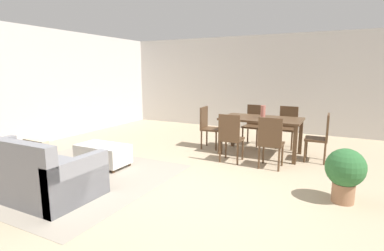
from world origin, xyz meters
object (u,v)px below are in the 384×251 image
at_px(dining_chair_near_left, 230,135).
at_px(vase_centerpiece, 263,112).
at_px(couch, 24,173).
at_px(potted_plant, 345,171).
at_px(dining_table, 261,122).
at_px(ottoman_table, 103,154).
at_px(dining_chair_head_west, 208,125).
at_px(dining_chair_far_right, 287,125).
at_px(dining_chair_far_left, 254,122).
at_px(dining_chair_near_right, 271,140).
at_px(dining_chair_head_east, 321,135).

bearing_deg(dining_chair_near_left, vase_centerpiece, 64.79).
xyz_separation_m(couch, potted_plant, (4.02, 1.67, 0.14)).
bearing_deg(dining_table, ottoman_table, -138.21).
xyz_separation_m(dining_table, dining_chair_head_west, (-1.18, -0.01, -0.14)).
relative_size(couch, vase_centerpiece, 8.49).
distance_m(dining_chair_far_right, vase_centerpiece, 0.98).
xyz_separation_m(couch, dining_chair_far_right, (2.86, 4.29, 0.23)).
xyz_separation_m(ottoman_table, potted_plant, (3.86, 0.29, 0.19)).
height_order(dining_chair_near_left, dining_chair_far_left, same).
xyz_separation_m(dining_chair_near_right, dining_chair_far_right, (-0.00, 1.69, 0.00)).
xyz_separation_m(couch, vase_centerpiece, (2.50, 3.46, 0.60)).
relative_size(couch, dining_chair_head_west, 2.35).
relative_size(dining_table, dining_chair_head_east, 1.72).
xyz_separation_m(ottoman_table, dining_chair_head_west, (1.14, 2.07, 0.29)).
bearing_deg(potted_plant, dining_chair_near_left, 153.06).
bearing_deg(dining_chair_head_west, dining_chair_head_east, -0.23).
bearing_deg(dining_chair_far_left, dining_table, -65.30).
bearing_deg(vase_centerpiece, dining_chair_near_left, -115.21).
xyz_separation_m(ottoman_table, vase_centerpiece, (2.35, 2.08, 0.66)).
distance_m(dining_table, dining_chair_near_right, 0.95).
relative_size(ottoman_table, dining_chair_far_left, 1.01).
height_order(couch, vase_centerpiece, vase_centerpiece).
bearing_deg(potted_plant, ottoman_table, -175.75).
height_order(dining_chair_near_right, dining_chair_head_east, same).
bearing_deg(ottoman_table, dining_chair_near_left, 32.65).
height_order(dining_table, potted_plant, dining_table).
relative_size(couch, dining_chair_head_east, 2.35).
height_order(ottoman_table, dining_chair_head_west, dining_chair_head_west).
distance_m(dining_chair_near_left, dining_chair_head_east, 1.70).
bearing_deg(dining_chair_far_right, dining_chair_near_left, -114.24).
relative_size(dining_chair_near_right, dining_chair_head_east, 1.00).
bearing_deg(dining_chair_head_west, dining_chair_near_right, -28.34).
relative_size(dining_chair_head_west, potted_plant, 1.28).
height_order(dining_table, dining_chair_head_west, dining_chair_head_west).
height_order(dining_chair_near_right, vase_centerpiece, vase_centerpiece).
height_order(couch, ottoman_table, couch).
xyz_separation_m(dining_chair_far_right, vase_centerpiece, (-0.36, -0.83, 0.37)).
bearing_deg(ottoman_table, dining_chair_near_right, 24.31).
relative_size(dining_chair_far_right, dining_chair_head_east, 1.00).
height_order(dining_chair_near_left, potted_plant, dining_chair_near_left).
height_order(couch, dining_chair_far_left, dining_chair_far_left).
bearing_deg(dining_chair_head_east, vase_centerpiece, 178.95).
xyz_separation_m(dining_table, dining_chair_near_left, (-0.36, -0.82, -0.14)).
relative_size(dining_chair_head_east, vase_centerpiece, 3.61).
bearing_deg(dining_chair_head_west, potted_plant, -33.15).
bearing_deg(dining_chair_near_left, dining_chair_far_right, 65.76).
distance_m(dining_table, dining_chair_far_left, 0.88).
height_order(ottoman_table, potted_plant, potted_plant).
distance_m(dining_chair_near_right, dining_chair_head_east, 1.13).
bearing_deg(couch, dining_chair_far_left, 63.55).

